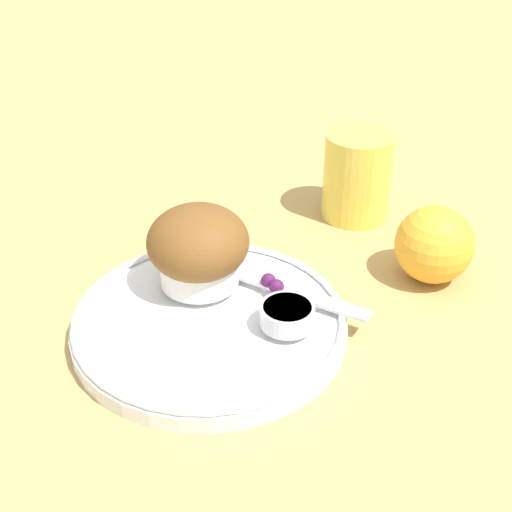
{
  "coord_description": "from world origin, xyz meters",
  "views": [
    {
      "loc": [
        0.4,
        -0.28,
        0.39
      ],
      "look_at": [
        -0.0,
        0.03,
        0.06
      ],
      "focal_mm": 50.0,
      "sensor_mm": 36.0,
      "label": 1
    }
  ],
  "objects_px": {
    "orange_fruit": "(434,245)",
    "juice_glass": "(357,176)",
    "butter_knife": "(274,286)",
    "muffin": "(202,246)"
  },
  "relations": [
    {
      "from": "muffin",
      "to": "butter_knife",
      "type": "height_order",
      "value": "muffin"
    },
    {
      "from": "orange_fruit",
      "to": "juice_glass",
      "type": "bearing_deg",
      "value": 168.09
    },
    {
      "from": "muffin",
      "to": "juice_glass",
      "type": "bearing_deg",
      "value": 97.55
    },
    {
      "from": "juice_glass",
      "to": "muffin",
      "type": "bearing_deg",
      "value": -82.45
    },
    {
      "from": "muffin",
      "to": "orange_fruit",
      "type": "distance_m",
      "value": 0.22
    },
    {
      "from": "butter_knife",
      "to": "orange_fruit",
      "type": "height_order",
      "value": "orange_fruit"
    },
    {
      "from": "butter_knife",
      "to": "juice_glass",
      "type": "xyz_separation_m",
      "value": [
        -0.08,
        0.17,
        0.03
      ]
    },
    {
      "from": "butter_knife",
      "to": "juice_glass",
      "type": "bearing_deg",
      "value": 91.61
    },
    {
      "from": "muffin",
      "to": "orange_fruit",
      "type": "bearing_deg",
      "value": 61.5
    },
    {
      "from": "muffin",
      "to": "orange_fruit",
      "type": "relative_size",
      "value": 1.22
    }
  ]
}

